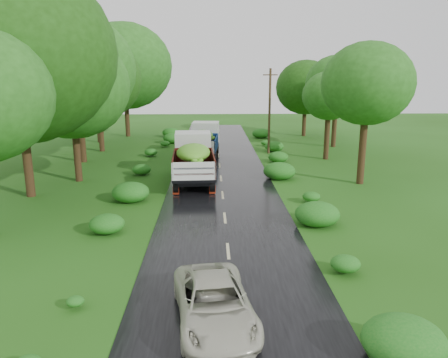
{
  "coord_description": "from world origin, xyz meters",
  "views": [
    {
      "loc": [
        -0.65,
        -12.07,
        6.98
      ],
      "look_at": [
        -0.01,
        9.05,
        1.7
      ],
      "focal_mm": 35.0,
      "sensor_mm": 36.0,
      "label": 1
    }
  ],
  "objects_px": {
    "truck_far": "(204,139)",
    "truck_near": "(193,156)",
    "car": "(214,303)",
    "utility_pole": "(269,110)"
  },
  "relations": [
    {
      "from": "truck_far",
      "to": "truck_near",
      "type": "bearing_deg",
      "value": -89.67
    },
    {
      "from": "truck_far",
      "to": "car",
      "type": "bearing_deg",
      "value": -84.25
    },
    {
      "from": "truck_far",
      "to": "car",
      "type": "height_order",
      "value": "truck_far"
    },
    {
      "from": "car",
      "to": "truck_far",
      "type": "bearing_deg",
      "value": 83.7
    },
    {
      "from": "utility_pole",
      "to": "truck_near",
      "type": "bearing_deg",
      "value": -134.65
    },
    {
      "from": "truck_near",
      "to": "car",
      "type": "bearing_deg",
      "value": -88.5
    },
    {
      "from": "truck_near",
      "to": "truck_far",
      "type": "xyz_separation_m",
      "value": [
        0.54,
        7.97,
        -0.12
      ]
    },
    {
      "from": "truck_far",
      "to": "car",
      "type": "relative_size",
      "value": 1.46
    },
    {
      "from": "truck_near",
      "to": "truck_far",
      "type": "height_order",
      "value": "truck_near"
    },
    {
      "from": "car",
      "to": "utility_pole",
      "type": "height_order",
      "value": "utility_pole"
    }
  ]
}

